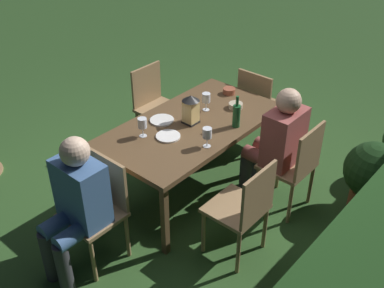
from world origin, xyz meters
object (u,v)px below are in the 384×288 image
chair_head_near (259,104)px  plate_a (162,120)px  lantern_centerpiece (191,108)px  chair_side_right_b (244,207)px  chair_head_far (99,205)px  bowl_bread (229,91)px  wine_glass_c (142,124)px  chair_side_left_a (155,103)px  green_bottle_on_table (236,115)px  wine_glass_a (206,99)px  potted_plant_corner (372,174)px  person_in_blue (75,203)px  bowl_olives (236,105)px  dining_table (192,129)px  chair_side_right_a (295,164)px  wine_glass_b (207,134)px  person_in_rust (277,141)px  plate_b (168,136)px

chair_head_near → plate_a: (1.22, -0.22, 0.25)m
chair_head_near → lantern_centerpiece: size_ratio=3.28×
chair_side_right_b → lantern_centerpiece: lantern_centerpiece is taller
chair_head_far → bowl_bread: (-1.75, -0.10, 0.28)m
wine_glass_c → lantern_centerpiece: bearing=160.0°
chair_side_left_a → green_bottle_on_table: (0.17, 1.16, 0.35)m
wine_glass_a → potted_plant_corner: size_ratio=0.25×
chair_side_left_a → green_bottle_on_table: bearing=81.9°
person_in_blue → bowl_olives: (-1.75, 0.12, 0.12)m
dining_table → wine_glass_a: size_ratio=9.82×
chair_side_right_a → person_in_blue: size_ratio=0.76×
chair_head_near → chair_head_far: bearing=0.0°
bowl_olives → dining_table: bearing=-14.5°
chair_side_right_b → wine_glass_b: wine_glass_b is taller
person_in_rust → potted_plant_corner: person_in_rust is taller
dining_table → chair_head_far: bearing=0.0°
chair_side_left_a → bowl_olives: bearing=96.0°
chair_side_left_a → bowl_bread: (-0.30, 0.74, 0.28)m
chair_head_near → dining_table: bearing=0.0°
bowl_olives → chair_head_near: bearing=-168.5°
person_in_blue → chair_side_left_a: size_ratio=1.32×
chair_side_left_a → wine_glass_c: (0.80, 0.67, 0.36)m
dining_table → chair_head_near: (-1.08, 0.00, -0.19)m
dining_table → chair_head_far: chair_head_far is taller
bowl_olives → bowl_bread: bowl_bread is taller
person_in_rust → lantern_centerpiece: person_in_rust is taller
chair_head_near → potted_plant_corner: chair_head_near is taller
chair_side_right_b → bowl_bread: (-1.04, -0.94, 0.28)m
dining_table → chair_side_right_b: 0.94m
dining_table → chair_side_left_a: bearing=-113.9°
chair_head_near → chair_side_right_b: bearing=30.1°
dining_table → chair_side_right_a: bearing=113.9°
person_in_rust → wine_glass_a: 0.74m
dining_table → potted_plant_corner: bearing=120.2°
chair_side_right_a → plate_b: (0.68, -0.84, 0.25)m
person_in_blue → wine_glass_c: size_ratio=6.80×
person_in_blue → wine_glass_a: size_ratio=6.80×
wine_glass_c → chair_head_far: bearing=14.7°
chair_head_near → lantern_centerpiece: lantern_centerpiece is taller
chair_head_far → chair_side_left_a: same height
plate_a → bowl_bread: 0.83m
person_in_rust → bowl_olives: 0.55m
potted_plant_corner → plate_a: bearing=-59.4°
chair_side_left_a → person_in_rust: bearing=90.0°
person_in_rust → wine_glass_b: person_in_rust is taller
chair_head_near → person_in_rust: size_ratio=0.76×
chair_head_near → wine_glass_b: wine_glass_b is taller
green_bottle_on_table → wine_glass_a: green_bottle_on_table is taller
chair_head_near → bowl_olives: bearing=11.5°
green_bottle_on_table → wine_glass_c: bearing=-37.6°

